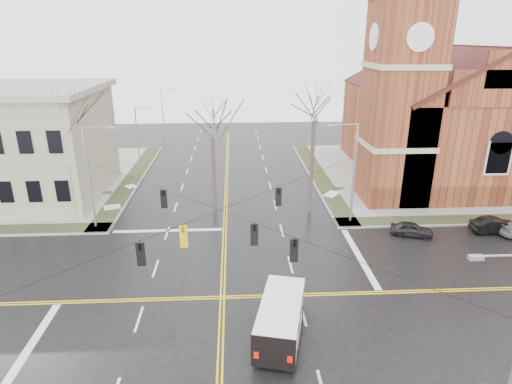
{
  "coord_description": "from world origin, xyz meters",
  "views": [
    {
      "loc": [
        0.92,
        -23.98,
        16.1
      ],
      "look_at": [
        2.52,
        6.0,
        5.11
      ],
      "focal_mm": 30.0,
      "sensor_mm": 36.0,
      "label": 1
    }
  ],
  "objects_px": {
    "streetlight_north_b": "(163,110)",
    "cargo_van": "(281,315)",
    "parked_car_b": "(495,225)",
    "tree_nw_near": "(212,132)",
    "signal_pole_ne": "(352,170)",
    "tree_nw_far": "(70,120)",
    "tree_ne": "(314,114)",
    "streetlight_north_a": "(139,137)",
    "church": "(439,106)",
    "parked_car_a": "(412,229)",
    "signal_pole_nw": "(91,175)"
  },
  "relations": [
    {
      "from": "streetlight_north_b",
      "to": "cargo_van",
      "type": "xyz_separation_m",
      "value": [
        14.07,
        -51.85,
        -3.15
      ]
    },
    {
      "from": "streetlight_north_a",
      "to": "cargo_van",
      "type": "xyz_separation_m",
      "value": [
        14.07,
        -31.85,
        -3.15
      ]
    },
    {
      "from": "streetlight_north_a",
      "to": "tree_nw_near",
      "type": "height_order",
      "value": "tree_nw_near"
    },
    {
      "from": "cargo_van",
      "to": "signal_pole_nw",
      "type": "bearing_deg",
      "value": 147.29
    },
    {
      "from": "tree_nw_near",
      "to": "tree_ne",
      "type": "height_order",
      "value": "tree_ne"
    },
    {
      "from": "tree_nw_far",
      "to": "parked_car_b",
      "type": "bearing_deg",
      "value": -8.03
    },
    {
      "from": "parked_car_a",
      "to": "tree_nw_far",
      "type": "height_order",
      "value": "tree_nw_far"
    },
    {
      "from": "streetlight_north_a",
      "to": "tree_nw_near",
      "type": "distance_m",
      "value": 17.21
    },
    {
      "from": "church",
      "to": "tree_nw_near",
      "type": "height_order",
      "value": "church"
    },
    {
      "from": "tree_nw_far",
      "to": "tree_ne",
      "type": "xyz_separation_m",
      "value": [
        21.39,
        0.09,
        0.29
      ]
    },
    {
      "from": "tree_ne",
      "to": "parked_car_b",
      "type": "bearing_deg",
      "value": -19.0
    },
    {
      "from": "streetlight_north_a",
      "to": "streetlight_north_b",
      "type": "height_order",
      "value": "same"
    },
    {
      "from": "parked_car_b",
      "to": "tree_nw_near",
      "type": "height_order",
      "value": "tree_nw_near"
    },
    {
      "from": "signal_pole_ne",
      "to": "signal_pole_nw",
      "type": "height_order",
      "value": "same"
    },
    {
      "from": "tree_nw_far",
      "to": "tree_ne",
      "type": "bearing_deg",
      "value": 0.25
    },
    {
      "from": "signal_pole_ne",
      "to": "streetlight_north_b",
      "type": "xyz_separation_m",
      "value": [
        -21.97,
        36.5,
        -0.48
      ]
    },
    {
      "from": "church",
      "to": "tree_ne",
      "type": "xyz_separation_m",
      "value": [
        -16.61,
        -10.92,
        1.09
      ]
    },
    {
      "from": "parked_car_b",
      "to": "tree_nw_near",
      "type": "distance_m",
      "value": 26.11
    },
    {
      "from": "cargo_van",
      "to": "tree_ne",
      "type": "xyz_separation_m",
      "value": [
        4.73,
        17.71,
        8.21
      ]
    },
    {
      "from": "signal_pole_ne",
      "to": "streetlight_north_b",
      "type": "bearing_deg",
      "value": 121.05
    },
    {
      "from": "streetlight_north_b",
      "to": "parked_car_a",
      "type": "height_order",
      "value": "streetlight_north_b"
    },
    {
      "from": "tree_nw_far",
      "to": "tree_nw_near",
      "type": "height_order",
      "value": "tree_nw_far"
    },
    {
      "from": "signal_pole_nw",
      "to": "tree_nw_near",
      "type": "relative_size",
      "value": 0.82
    },
    {
      "from": "streetlight_north_a",
      "to": "church",
      "type": "bearing_deg",
      "value": -5.19
    },
    {
      "from": "signal_pole_nw",
      "to": "tree_nw_near",
      "type": "xyz_separation_m",
      "value": [
        10.33,
        2.69,
        3.03
      ]
    },
    {
      "from": "streetlight_north_a",
      "to": "tree_nw_near",
      "type": "bearing_deg",
      "value": -55.02
    },
    {
      "from": "signal_pole_nw",
      "to": "signal_pole_ne",
      "type": "bearing_deg",
      "value": 0.0
    },
    {
      "from": "parked_car_a",
      "to": "tree_ne",
      "type": "relative_size",
      "value": 0.27
    },
    {
      "from": "church",
      "to": "tree_ne",
      "type": "relative_size",
      "value": 2.09
    },
    {
      "from": "cargo_van",
      "to": "tree_nw_far",
      "type": "xyz_separation_m",
      "value": [
        -16.66,
        17.62,
        7.92
      ]
    },
    {
      "from": "signal_pole_ne",
      "to": "streetlight_north_a",
      "type": "xyz_separation_m",
      "value": [
        -21.97,
        16.5,
        -0.48
      ]
    },
    {
      "from": "streetlight_north_a",
      "to": "tree_ne",
      "type": "xyz_separation_m",
      "value": [
        18.8,
        -14.13,
        5.05
      ]
    },
    {
      "from": "signal_pole_ne",
      "to": "tree_nw_near",
      "type": "xyz_separation_m",
      "value": [
        -12.31,
        2.69,
        3.03
      ]
    },
    {
      "from": "streetlight_north_a",
      "to": "cargo_van",
      "type": "bearing_deg",
      "value": -66.16
    },
    {
      "from": "parked_car_a",
      "to": "cargo_van",
      "type": "bearing_deg",
      "value": 151.89
    },
    {
      "from": "tree_ne",
      "to": "tree_nw_near",
      "type": "bearing_deg",
      "value": 177.95
    },
    {
      "from": "streetlight_north_a",
      "to": "parked_car_b",
      "type": "distance_m",
      "value": 39.42
    },
    {
      "from": "tree_nw_far",
      "to": "streetlight_north_b",
      "type": "bearing_deg",
      "value": 85.67
    },
    {
      "from": "signal_pole_ne",
      "to": "tree_nw_near",
      "type": "distance_m",
      "value": 12.96
    },
    {
      "from": "cargo_van",
      "to": "parked_car_a",
      "type": "relative_size",
      "value": 1.77
    },
    {
      "from": "parked_car_a",
      "to": "tree_nw_far",
      "type": "bearing_deg",
      "value": 97.17
    },
    {
      "from": "parked_car_a",
      "to": "tree_nw_near",
      "type": "height_order",
      "value": "tree_nw_near"
    },
    {
      "from": "church",
      "to": "tree_ne",
      "type": "bearing_deg",
      "value": -146.69
    },
    {
      "from": "streetlight_north_b",
      "to": "cargo_van",
      "type": "relative_size",
      "value": 1.29
    },
    {
      "from": "parked_car_b",
      "to": "tree_nw_far",
      "type": "height_order",
      "value": "tree_nw_far"
    },
    {
      "from": "streetlight_north_b",
      "to": "parked_car_b",
      "type": "height_order",
      "value": "streetlight_north_b"
    },
    {
      "from": "signal_pole_nw",
      "to": "cargo_van",
      "type": "distance_m",
      "value": 21.59
    },
    {
      "from": "signal_pole_ne",
      "to": "tree_nw_near",
      "type": "height_order",
      "value": "tree_nw_near"
    },
    {
      "from": "signal_pole_nw",
      "to": "tree_nw_near",
      "type": "distance_m",
      "value": 11.1
    },
    {
      "from": "parked_car_b",
      "to": "tree_ne",
      "type": "bearing_deg",
      "value": 71.49
    }
  ]
}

